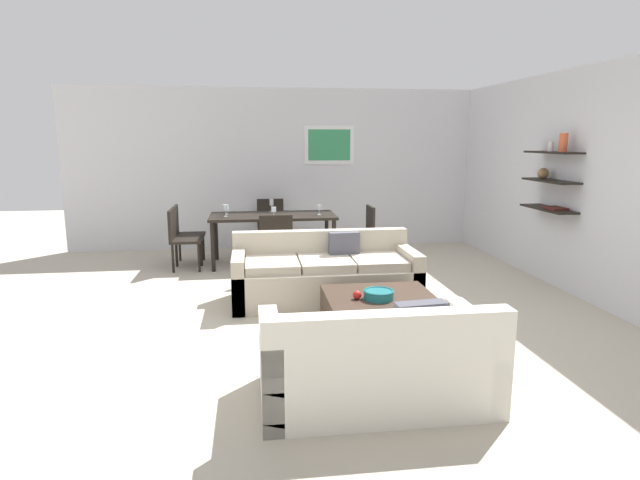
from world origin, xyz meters
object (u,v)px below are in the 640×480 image
Objects in this scene: loveseat_white at (377,362)px; dining_chair_foot at (276,242)px; dining_chair_head at (271,222)px; wine_glass_head at (272,203)px; wine_glass_right_near at (319,208)px; dining_chair_left_far at (184,231)px; coffee_table at (381,316)px; sofa_beige at (325,276)px; dining_chair_right_near at (363,231)px; wine_glass_left_far at (226,208)px; apple_on_coffee_table at (357,295)px; wine_glass_foot at (274,210)px; decorative_bowl at (379,294)px; wine_glass_left_near at (225,208)px; dining_table at (273,219)px; dining_chair_left_near at (180,235)px.

loveseat_white is 3.56m from dining_chair_foot.
dining_chair_head is at bearing 96.00° from loveseat_white.
wine_glass_right_near is (0.69, -0.48, -0.03)m from wine_glass_head.
dining_chair_left_far is (-1.88, 4.54, 0.21)m from loveseat_white.
wine_glass_right_near is (-0.21, 2.99, 0.66)m from coffee_table.
dining_chair_foot reaches higher than loveseat_white.
coffee_table is at bearing -77.16° from dining_chair_head.
sofa_beige is at bearing 90.72° from loveseat_white.
wine_glass_right_near is (-0.65, 0.09, 0.35)m from dining_chair_right_near.
wine_glass_left_far is (-0.69, -0.26, -0.03)m from wine_glass_head.
dining_chair_right_near is at bearing 76.84° from apple_on_coffee_table.
wine_glass_foot reaches higher than coffee_table.
coffee_table is at bearing -98.62° from dining_chair_right_near.
sofa_beige is 1.27m from decorative_bowl.
wine_glass_right_near is (1.37, -0.00, -0.03)m from wine_glass_left_near.
wine_glass_left_near is (-2.02, 0.09, 0.37)m from dining_chair_right_near.
dining_chair_head is at bearing 90.00° from wine_glass_foot.
dining_chair_left_far is (-2.67, 0.39, 0.00)m from dining_chair_right_near.
wine_glass_left_near is 0.22m from wine_glass_left_far.
dining_table is at bearing 171.18° from wine_glass_right_near.
apple_on_coffee_table is 0.43× the size of wine_glass_head.
dining_chair_head is 5.01× the size of wine_glass_left_near.
dining_chair_left_far is at bearing 124.16° from coffee_table.
dining_table is at bearing 101.78° from apple_on_coffee_table.
sofa_beige is 2.03m from dining_table.
wine_glass_foot is (-0.65, 2.75, 0.45)m from apple_on_coffee_table.
apple_on_coffee_table is 0.09× the size of dining_chair_right_near.
wine_glass_left_near is (-0.69, 0.73, 0.37)m from dining_chair_foot.
coffee_table is at bearing 6.28° from apple_on_coffee_table.
loveseat_white is 1.87× the size of dining_chair_left_far.
wine_glass_right_near is at bearing 21.03° from wine_glass_foot.
wine_glass_right_near is at bearing 93.12° from decorative_bowl.
wine_glass_left_far is at bearing 112.51° from apple_on_coffee_table.
wine_glass_foot is at bearing 108.29° from sofa_beige.
dining_table is 2.11× the size of dining_chair_foot.
dining_chair_foot is (1.34, -0.64, 0.00)m from dining_chair_left_near.
sofa_beige is at bearing 108.09° from coffee_table.
wine_glass_foot reaches higher than wine_glass_right_near.
loveseat_white is 10.03× the size of wine_glass_foot.
wine_glass_head reaches higher than wine_glass_left_far.
wine_glass_right_near is (0.69, 0.73, 0.35)m from dining_chair_foot.
dining_chair_foot is 6.11× the size of wine_glass_left_far.
dining_chair_foot is 1.00× the size of dining_chair_head.
dining_table is 12.53× the size of wine_glass_right_near.
wine_glass_right_near reaches higher than dining_chair_head.
dining_table is (-0.51, 1.93, 0.39)m from sofa_beige.
wine_glass_foot is (0.00, 0.47, 0.36)m from dining_chair_foot.
decorative_bowl is at bearing -74.84° from dining_table.
dining_chair_right_near is 5.93× the size of wine_glass_right_near.
apple_on_coffee_table is 3.33m from wine_glass_left_near.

